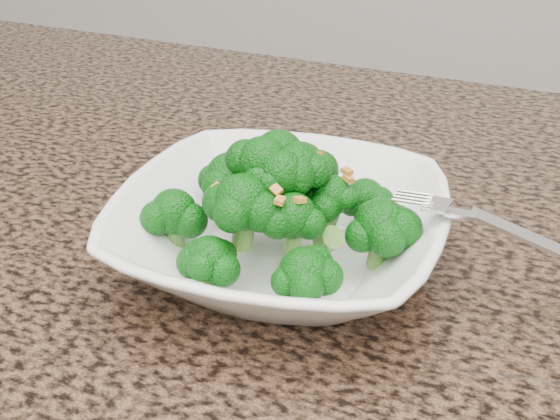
% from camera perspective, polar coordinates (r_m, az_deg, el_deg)
% --- Properties ---
extents(granite_counter, '(1.64, 1.04, 0.03)m').
position_cam_1_polar(granite_counter, '(0.54, -1.78, -7.36)').
color(granite_counter, brown).
rests_on(granite_counter, cabinet).
extents(bowl, '(0.27, 0.27, 0.06)m').
position_cam_1_polar(bowl, '(0.53, 0.00, -1.82)').
color(bowl, white).
rests_on(bowl, granite_counter).
extents(broccoli_pile, '(0.22, 0.22, 0.07)m').
position_cam_1_polar(broccoli_pile, '(0.50, 0.00, 4.52)').
color(broccoli_pile, '#0A5E0C').
rests_on(broccoli_pile, bowl).
extents(garlic_topping, '(0.13, 0.13, 0.01)m').
position_cam_1_polar(garlic_topping, '(0.49, 0.00, 8.52)').
color(garlic_topping, gold).
rests_on(garlic_topping, broccoli_pile).
extents(fork, '(0.18, 0.04, 0.01)m').
position_cam_1_polar(fork, '(0.50, 14.94, -0.45)').
color(fork, silver).
rests_on(fork, bowl).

